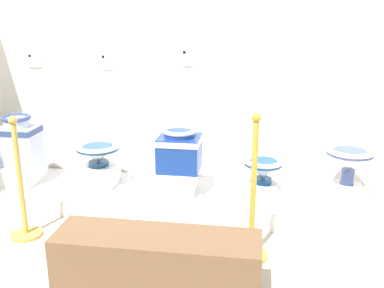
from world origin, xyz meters
TOP-DOWN VIEW (x-y plane):
  - wall_back at (2.07, 2.93)m, footprint 4.34×0.06m
  - display_platform at (2.07, 2.48)m, footprint 3.70×0.79m
  - plinth_block_pale_glazed at (0.57, 2.50)m, footprint 0.31×0.40m
  - antique_toilet_pale_glazed at (0.57, 2.50)m, footprint 0.36×0.27m
  - plinth_block_rightmost at (1.32, 2.53)m, footprint 0.31×0.32m
  - antique_toilet_rightmost at (1.32, 2.53)m, footprint 0.40×0.40m
  - plinth_block_central_ornate at (2.08, 2.49)m, footprint 0.28×0.37m
  - antique_toilet_central_ornate at (2.08, 2.49)m, footprint 0.37×0.33m
  - plinth_block_broad_patterned at (2.81, 2.42)m, footprint 0.34×0.32m
  - antique_toilet_broad_patterned at (2.81, 2.42)m, footprint 0.34×0.34m
  - plinth_block_leftmost at (3.52, 2.56)m, footprint 0.33×0.40m
  - antique_toilet_leftmost at (3.52, 2.56)m, footprint 0.40×0.40m
  - info_placard_first at (0.60, 2.90)m, footprint 0.14×0.01m
  - info_placard_second at (1.32, 2.90)m, footprint 0.10×0.01m
  - info_placard_third at (2.09, 2.90)m, footprint 0.09×0.01m
  - stanchion_post_near_left at (1.00, 1.74)m, footprint 0.24×0.24m
  - stanchion_post_near_right at (2.73, 1.70)m, footprint 0.24×0.24m
  - museum_bench at (2.18, 1.19)m, footprint 1.25×0.36m

SIDE VIEW (x-z plane):
  - display_platform at x=2.07m, z-range 0.00..0.13m
  - plinth_block_leftmost at x=3.52m, z-range 0.13..0.21m
  - plinth_block_broad_patterned at x=2.81m, z-range 0.13..0.24m
  - plinth_block_rightmost at x=1.32m, z-range 0.13..0.25m
  - museum_bench at x=2.18m, z-range 0.00..0.40m
  - plinth_block_pale_glazed at x=0.57m, z-range 0.13..0.31m
  - plinth_block_central_ornate at x=2.08m, z-range 0.13..0.34m
  - stanchion_post_near_left at x=1.00m, z-range -0.18..0.78m
  - stanchion_post_near_right at x=2.73m, z-range -0.19..0.87m
  - antique_toilet_broad_patterned at x=2.81m, z-range 0.27..0.54m
  - antique_toilet_rightmost at x=1.32m, z-range 0.29..0.57m
  - antique_toilet_leftmost at x=3.52m, z-range 0.29..0.67m
  - antique_toilet_central_ornate at x=2.08m, z-range 0.34..0.72m
  - antique_toilet_pale_glazed at x=0.57m, z-range 0.31..0.77m
  - info_placard_second at x=1.32m, z-range 1.15..1.30m
  - info_placard_first at x=0.60m, z-range 1.16..1.29m
  - info_placard_third at x=2.09m, z-range 1.20..1.35m
  - wall_back at x=2.07m, z-range 0.00..2.83m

